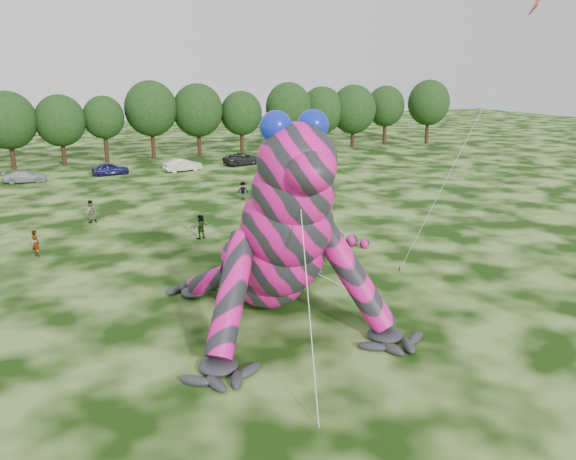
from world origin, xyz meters
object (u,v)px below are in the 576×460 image
Objects in this scene: car_5 at (183,165)px; spectator_3 at (279,182)px; spectator_0 at (36,243)px; car_3 at (25,177)px; tree_13 at (289,117)px; car_6 at (244,159)px; tree_14 at (322,118)px; spectator_1 at (90,211)px; tree_12 at (242,123)px; tree_15 at (353,116)px; tree_8 at (61,131)px; inflatable_gecko at (259,205)px; tree_9 at (105,130)px; tree_16 at (385,115)px; tree_17 at (428,112)px; tree_7 at (9,131)px; tree_10 at (152,120)px; car_7 at (299,155)px; spectator_5 at (201,227)px; spectator_2 at (243,191)px; flying_kite at (525,25)px; tree_11 at (198,120)px; car_4 at (110,169)px.

spectator_3 is at bearing -166.48° from car_5.
car_3 is at bearing -28.79° from spectator_0.
car_6 is (-10.03, -8.50, -4.31)m from tree_13.
tree_14 reaches higher than spectator_1.
tree_15 reaches higher than tree_12.
tree_8 is 0.93× the size of tree_15.
tree_9 is at bearing 95.14° from inflatable_gecko.
tree_12 is at bearing -176.33° from tree_16.
tree_17 is at bearing -6.36° from tree_14.
tree_13 is 5.44× the size of spectator_1.
tree_10 reaches higher than tree_7.
tree_13 is at bearing -173.01° from tree_16.
tree_16 reaches higher than car_7.
tree_7 reaches higher than spectator_5.
tree_9 reaches higher than car_5.
inflatable_gecko is at bearing 162.33° from car_5.
tree_12 is 30.00m from spectator_2.
tree_10 reaches higher than car_5.
flying_kite is 64.34m from tree_16.
tree_15 is at bearing -80.19° from car_5.
tree_9 is 0.86× the size of tree_13.
car_5 is (5.51, 40.49, -4.44)m from inflatable_gecko.
tree_11 is 17.43m from car_4.
tree_7 reaches higher than tree_14.
tree_12 is at bearing -179.90° from tree_15.
tree_8 is at bearing -104.50° from spectator_5.
spectator_5 reaches higher than car_4.
spectator_2 is (7.10, 22.98, -4.34)m from inflatable_gecko.
tree_8 reaches higher than spectator_0.
spectator_0 is (-8.85, -38.03, -3.45)m from tree_9.
car_3 is 2.36× the size of spectator_1.
car_5 is at bearing -84.02° from car_3.
tree_7 is at bearing 179.87° from tree_17.
tree_10 is 20.30m from car_3.
car_6 is (27.19, -8.18, -3.98)m from tree_7.
tree_12 is 0.96× the size of tree_16.
car_6 is 3.23× the size of spectator_3.
tree_12 reaches higher than spectator_0.
tree_9 reaches higher than car_6.
tree_10 is at bearing -3.49° from car_5.
tree_8 is at bearing -177.25° from tree_16.
tree_16 is 2.04× the size of car_5.
tree_10 reaches higher than tree_16.
tree_17 is at bearing -85.44° from car_7.
car_5 is at bearing -53.36° from tree_9.
tree_16 is at bearing 1.20° from tree_10.
car_4 is 2.49× the size of spectator_3.
tree_9 is (11.15, 0.54, -0.40)m from tree_7.
inflatable_gecko is 52.14m from tree_10.
car_3 is 25.89m from car_6.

